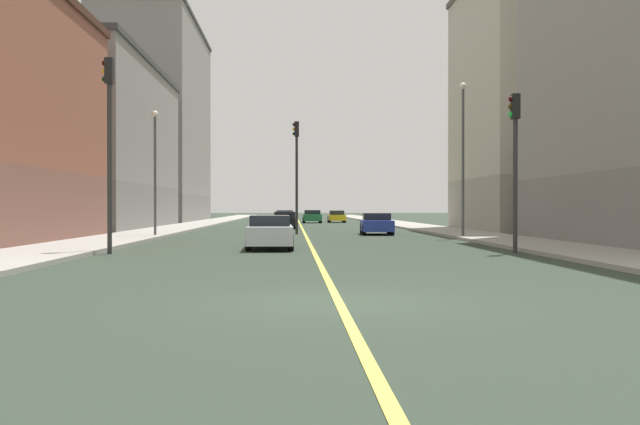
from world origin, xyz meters
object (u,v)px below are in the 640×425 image
Objects in this scene: traffic_light_median_far at (296,162)px; car_blue at (377,224)px; traffic_light_left_near at (515,150)px; car_yellow at (337,217)px; car_green at (312,217)px; street_lamp_right_near at (155,159)px; traffic_light_right_near at (109,129)px; car_silver at (270,232)px; building_left_mid at (540,104)px; street_lamp_left_near at (463,144)px; car_black at (284,220)px; building_right_midblock at (90,146)px; car_teal at (285,217)px; building_right_distant at (156,124)px.

car_blue is at bearing -8.20° from traffic_light_median_far.
car_blue is at bearing 99.14° from traffic_light_left_near.
car_yellow is 1.07× the size of car_green.
car_green is at bearing 75.61° from street_lamp_right_near.
street_lamp_right_near reaches higher than car_yellow.
traffic_light_right_near is 7.28m from car_silver.
street_lamp_right_near is at bearing -158.93° from building_left_mid.
street_lamp_left_near is at bearing -125.39° from building_left_mid.
traffic_light_left_near is 9.81m from car_silver.
car_green reaches higher than car_blue.
street_lamp_left_near is 1.91× the size of car_black.
building_right_midblock reaches higher than car_green.
street_lamp_right_near is (-15.41, 14.07, 0.54)m from traffic_light_left_near.
car_black is at bearing -89.68° from car_teal.
building_right_distant reaches higher than street_lamp_left_near.
building_right_distant reaches higher than car_yellow.
car_silver is at bearing -75.16° from building_right_distant.
car_black is at bearing 67.46° from street_lamp_right_near.
traffic_light_left_near is (-8.91, -23.44, -4.99)m from building_left_mid.
car_teal reaches higher than car_blue.
building_right_distant is 20.28m from car_teal.
building_right_midblock reaches higher than car_silver.
traffic_light_left_near is 1.37× the size of car_green.
traffic_light_left_near reaches higher than car_yellow.
traffic_light_right_near is at bearing -99.48° from car_green.
traffic_light_median_far is 1.53× the size of car_yellow.
car_blue is at bearing -62.61° from building_right_distant.
car_teal is at bearing 100.89° from car_blue.
building_right_midblock is 5.80× the size of car_black.
car_silver is at bearing -94.15° from traffic_light_median_far.
car_green is (3.00, 48.42, -0.00)m from car_silver.
car_green reaches higher than car_yellow.
building_right_midblock is 31.04m from car_yellow.
car_teal is (-9.68, 35.65, -4.31)m from street_lamp_left_near.
car_green is 20.92m from car_black.
car_teal reaches higher than car_black.
street_lamp_right_near is at bearing -79.67° from building_right_distant.
traffic_light_left_near is at bearing -110.81° from building_left_mid.
traffic_light_median_far reaches higher than car_green.
street_lamp_right_near is 1.59× the size of car_black.
building_right_distant is 5.59× the size of car_yellow.
building_left_mid is 3.75× the size of car_teal.
traffic_light_left_near is 1.28× the size of car_yellow.
car_black is at bearing 117.76° from street_lamp_left_near.
car_yellow is at bearing 111.96° from building_left_mid.
car_yellow is 1.06× the size of car_black.
street_lamp_right_near is at bearing -112.54° from car_black.
car_green is (-14.77, 27.85, -8.05)m from building_left_mid.
building_right_distant reaches higher than traffic_light_right_near.
traffic_light_median_far reaches higher than car_blue.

